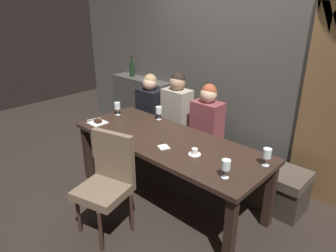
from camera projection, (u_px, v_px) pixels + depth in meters
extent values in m
plane|color=black|center=(167.00, 198.00, 3.51)|extent=(9.00, 9.00, 0.00)
cube|color=#4C4944|center=(235.00, 53.00, 3.76)|extent=(6.00, 0.12, 3.00)
cube|color=#413E3A|center=(142.00, 107.00, 5.01)|extent=(1.10, 0.28, 0.95)
cube|color=black|center=(88.00, 153.00, 3.80)|extent=(0.08, 0.08, 0.69)
cube|color=black|center=(230.00, 233.00, 2.49)|extent=(0.08, 0.08, 0.69)
cube|color=black|center=(131.00, 136.00, 4.27)|extent=(0.08, 0.08, 0.69)
cube|color=black|center=(270.00, 196.00, 2.97)|extent=(0.08, 0.08, 0.69)
cube|color=#302119|center=(167.00, 141.00, 3.24)|extent=(2.20, 0.84, 0.04)
cube|color=#312A23|center=(205.00, 162.00, 3.92)|extent=(2.50, 0.40, 0.35)
cube|color=#473D33|center=(206.00, 147.00, 3.83)|extent=(2.50, 0.44, 0.10)
cylinder|color=#302119|center=(78.00, 214.00, 2.93)|extent=(0.04, 0.04, 0.42)
cylinder|color=#302119|center=(101.00, 232.00, 2.70)|extent=(0.04, 0.04, 0.42)
cylinder|color=#302119|center=(109.00, 197.00, 3.17)|extent=(0.04, 0.04, 0.42)
cylinder|color=#302119|center=(132.00, 212.00, 2.95)|extent=(0.04, 0.04, 0.42)
cube|color=brown|center=(103.00, 191.00, 2.84)|extent=(0.54, 0.54, 0.08)
cube|color=brown|center=(114.00, 156.00, 2.89)|extent=(0.44, 0.17, 0.48)
cube|color=black|center=(150.00, 107.00, 4.32)|extent=(0.36, 0.24, 0.50)
sphere|color=#DBB293|center=(150.00, 83.00, 4.19)|extent=(0.20, 0.20, 0.20)
sphere|color=#9E7F56|center=(150.00, 81.00, 4.18)|extent=(0.18, 0.18, 0.18)
cube|color=#9E9384|center=(177.00, 112.00, 3.99)|extent=(0.36, 0.24, 0.60)
sphere|color=tan|center=(177.00, 83.00, 3.84)|extent=(0.20, 0.20, 0.20)
sphere|color=black|center=(178.00, 80.00, 3.83)|extent=(0.18, 0.18, 0.18)
cube|color=brown|center=(207.00, 123.00, 3.73)|extent=(0.36, 0.24, 0.53)
sphere|color=#DBB293|center=(208.00, 95.00, 3.59)|extent=(0.20, 0.20, 0.20)
sphere|color=brown|center=(209.00, 92.00, 3.59)|extent=(0.18, 0.18, 0.18)
cylinder|color=black|center=(132.00, 70.00, 4.91)|extent=(0.08, 0.08, 0.22)
cylinder|color=black|center=(132.00, 60.00, 4.85)|extent=(0.03, 0.03, 0.09)
cylinder|color=black|center=(132.00, 57.00, 4.83)|extent=(0.03, 0.03, 0.02)
cylinder|color=silver|center=(266.00, 165.00, 2.72)|extent=(0.06, 0.06, 0.00)
cylinder|color=silver|center=(266.00, 161.00, 2.71)|extent=(0.01, 0.01, 0.07)
cylinder|color=silver|center=(267.00, 153.00, 2.68)|extent=(0.08, 0.08, 0.08)
cylinder|color=maroon|center=(267.00, 155.00, 2.68)|extent=(0.07, 0.07, 0.05)
cylinder|color=silver|center=(225.00, 177.00, 2.54)|extent=(0.06, 0.06, 0.00)
cylinder|color=silver|center=(225.00, 173.00, 2.52)|extent=(0.01, 0.01, 0.07)
cylinder|color=silver|center=(226.00, 165.00, 2.49)|extent=(0.08, 0.08, 0.08)
cylinder|color=gold|center=(226.00, 167.00, 2.50)|extent=(0.07, 0.07, 0.04)
cylinder|color=silver|center=(159.00, 119.00, 3.76)|extent=(0.06, 0.06, 0.00)
cylinder|color=silver|center=(159.00, 116.00, 3.75)|extent=(0.01, 0.01, 0.07)
cylinder|color=silver|center=(159.00, 110.00, 3.72)|extent=(0.08, 0.08, 0.08)
cylinder|color=silver|center=(118.00, 115.00, 3.91)|extent=(0.06, 0.06, 0.00)
cylinder|color=silver|center=(118.00, 112.00, 3.90)|extent=(0.01, 0.01, 0.07)
cylinder|color=silver|center=(117.00, 106.00, 3.87)|extent=(0.08, 0.08, 0.08)
cylinder|color=white|center=(195.00, 154.00, 2.91)|extent=(0.12, 0.12, 0.01)
cylinder|color=white|center=(195.00, 151.00, 2.90)|extent=(0.06, 0.06, 0.06)
cylinder|color=brown|center=(195.00, 149.00, 2.89)|extent=(0.05, 0.05, 0.01)
cube|color=white|center=(98.00, 123.00, 3.65)|extent=(0.19, 0.19, 0.01)
cube|color=#381E14|center=(98.00, 121.00, 3.64)|extent=(0.08, 0.06, 0.04)
cube|color=silver|center=(94.00, 119.00, 3.77)|extent=(0.06, 0.17, 0.01)
cube|color=silver|center=(164.00, 147.00, 3.05)|extent=(0.14, 0.14, 0.01)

